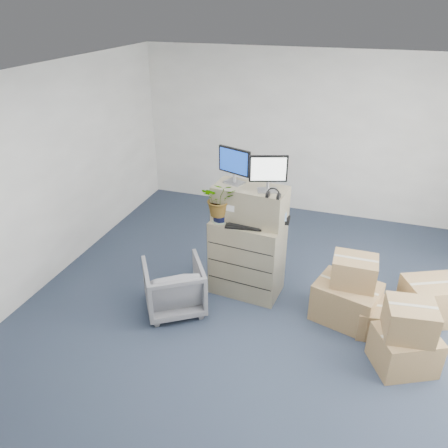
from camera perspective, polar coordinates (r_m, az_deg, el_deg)
The scene contains 16 objects.
ground at distance 5.30m, azimuth 4.39°, elevation -13.94°, with size 7.00×7.00×0.00m, color #253242.
wall_back at distance 7.73m, azimuth 11.46°, elevation 11.28°, with size 6.00×0.02×2.80m, color beige.
filing_cabinet_lower at distance 5.67m, azimuth 3.05°, elevation -4.29°, with size 0.88×0.54×1.03m, color gray.
filing_cabinet_upper at distance 5.36m, azimuth 3.43°, elevation 2.67°, with size 0.88×0.44×0.44m, color gray.
monitor_left at distance 5.29m, azimuth 1.35°, elevation 7.86°, with size 0.43×0.24×0.44m.
monitor_right at distance 5.08m, azimuth 5.81°, elevation 6.84°, with size 0.43×0.23×0.44m.
headphones at distance 4.99m, azimuth 6.46°, elevation 3.91°, with size 0.16×0.16×0.02m, color black.
keyboard at distance 5.29m, azimuth 2.62°, elevation -0.23°, with size 0.45×0.19×0.02m, color black.
mouse at distance 5.23m, azimuth 6.22°, elevation -0.66°, with size 0.09×0.06×0.03m, color silver.
water_bottle at distance 5.40m, azimuth 4.54°, elevation 1.68°, with size 0.07×0.07×0.24m, color gray.
phone_dock at distance 5.47m, azimuth 3.27°, elevation 1.10°, with size 0.06×0.05×0.12m.
external_drive at distance 5.43m, azimuth 7.49°, elevation 0.57°, with size 0.21×0.15×0.06m, color black.
tissue_box at distance 5.35m, azimuth 6.78°, elevation 1.17°, with size 0.26×0.13×0.10m, color #3974C4.
potted_plant at distance 5.30m, azimuth -0.52°, elevation 2.79°, with size 0.46×0.50×0.44m.
office_chair at distance 5.46m, azimuth -6.55°, elevation -7.88°, with size 0.70×0.65×0.72m, color slate.
cardboard_boxes at distance 5.45m, azimuth 20.74°, elevation -10.42°, with size 1.87×1.67×0.84m.
Camera 1 is at (0.88, -3.87, 3.52)m, focal length 35.00 mm.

